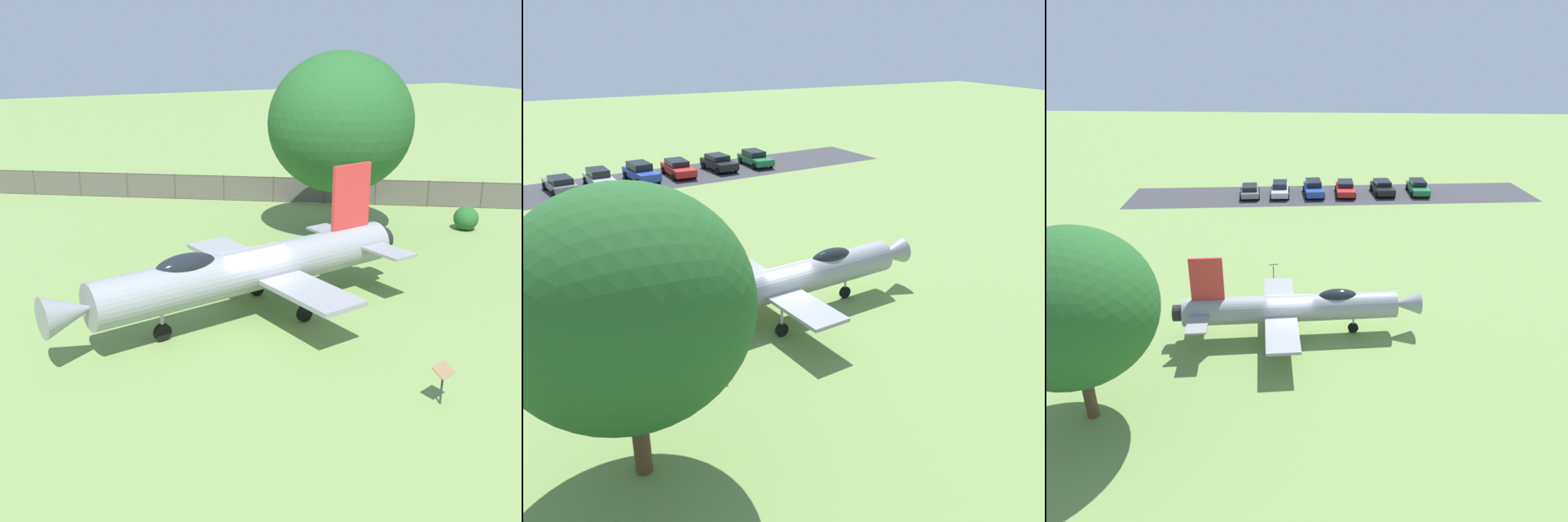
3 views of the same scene
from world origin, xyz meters
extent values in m
plane|color=#75934C|center=(0.00, 0.00, 0.00)|extent=(200.00, 200.00, 0.00)
cylinder|color=gray|center=(0.00, 0.00, 1.75)|extent=(3.18, 12.06, 1.53)
cone|color=gray|center=(0.91, -6.52, 1.75)|extent=(1.51, 1.77, 1.30)
cylinder|color=black|center=(-0.87, 6.17, 1.75)|extent=(0.99, 0.72, 0.92)
ellipsoid|color=black|center=(0.37, -2.61, 2.40)|extent=(1.20, 2.30, 0.84)
cube|color=red|center=(-0.63, 4.50, 3.75)|extent=(0.39, 1.80, 2.47)
cube|color=gray|center=(2.41, 0.94, 1.56)|extent=(3.70, 2.22, 0.16)
cube|color=gray|center=(-2.57, 0.24, 1.56)|extent=(3.70, 2.22, 0.16)
cube|color=gray|center=(0.95, 5.21, 1.91)|extent=(1.94, 1.34, 0.10)
cube|color=gray|center=(-2.35, 4.74, 1.91)|extent=(1.94, 1.34, 0.10)
cylinder|color=#A5A8AD|center=(0.50, -3.55, 0.95)|extent=(0.12, 0.12, 1.30)
cylinder|color=black|center=(0.50, -3.55, 0.30)|extent=(0.26, 0.62, 0.60)
cylinder|color=#A5A8AD|center=(1.29, 1.39, 0.95)|extent=(0.12, 0.12, 1.30)
cylinder|color=black|center=(1.29, 1.39, 0.30)|extent=(0.26, 0.62, 0.60)
cylinder|color=#A5A8AD|center=(-1.62, 0.98, 0.95)|extent=(0.12, 0.12, 1.30)
cylinder|color=black|center=(-1.62, 0.98, 0.30)|extent=(0.26, 0.62, 0.60)
cylinder|color=brown|center=(-7.29, 8.39, 1.84)|extent=(0.52, 0.52, 3.68)
ellipsoid|color=#235B26|center=(-7.29, 8.39, 5.58)|extent=(6.88, 7.15, 6.74)
cylinder|color=#4C4238|center=(-7.82, 18.89, 0.79)|extent=(0.08, 0.08, 1.57)
cylinder|color=#4C4238|center=(-9.56, 16.35, 0.79)|extent=(0.08, 0.08, 1.57)
cylinder|color=#4C4238|center=(-11.29, 13.81, 0.79)|extent=(0.08, 0.08, 1.57)
cylinder|color=#4C4238|center=(-13.03, 11.27, 0.79)|extent=(0.08, 0.08, 1.57)
cylinder|color=#4C4238|center=(-14.76, 8.73, 0.79)|extent=(0.08, 0.08, 1.57)
cylinder|color=#4C4238|center=(-16.50, 6.20, 0.79)|extent=(0.08, 0.08, 1.57)
cylinder|color=#4C4238|center=(-18.24, 3.66, 0.79)|extent=(0.08, 0.08, 1.57)
cylinder|color=#4C4238|center=(-19.97, 1.12, 0.79)|extent=(0.08, 0.08, 1.57)
cylinder|color=#4C4238|center=(-21.71, -1.42, 0.79)|extent=(0.08, 0.08, 1.57)
cylinder|color=#4C4238|center=(-23.44, -3.96, 0.79)|extent=(0.08, 0.08, 1.57)
cylinder|color=#4C4238|center=(-14.76, 8.73, 1.52)|extent=(20.87, 30.49, 0.05)
cube|color=#59544C|center=(-14.76, 8.73, 0.79)|extent=(20.84, 30.47, 1.51)
ellipsoid|color=#235B26|center=(-4.79, 14.76, 0.62)|extent=(1.30, 1.23, 1.24)
cylinder|color=#333333|center=(7.63, 1.90, 0.45)|extent=(0.06, 0.06, 0.90)
cube|color=olive|center=(7.63, 1.90, 1.02)|extent=(0.55, 0.69, 0.25)
camera|label=1|loc=(18.89, -9.34, 9.33)|focal=43.99mm
camera|label=2|loc=(-21.76, 10.74, 12.50)|focal=39.89mm
camera|label=3|loc=(-24.96, -2.25, 15.53)|focal=34.82mm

